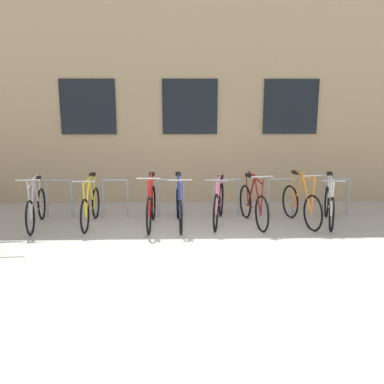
% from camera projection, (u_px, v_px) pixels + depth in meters
% --- Properties ---
extents(ground_plane, '(42.00, 42.00, 0.00)m').
position_uv_depth(ground_plane, '(194.00, 246.00, 7.36)').
color(ground_plane, '#9E998E').
extents(storefront_building, '(28.00, 7.54, 5.38)m').
position_uv_depth(storefront_building, '(187.00, 93.00, 13.55)').
color(storefront_building, tan).
rests_on(storefront_building, ground).
extents(bike_rack, '(6.59, 0.05, 0.84)m').
position_uv_depth(bike_rack, '(199.00, 194.00, 9.10)').
color(bike_rack, gray).
rests_on(bike_rack, ground).
extents(bicycle_yellow, '(0.44, 1.71, 1.02)m').
position_uv_depth(bicycle_yellow, '(90.00, 206.00, 8.55)').
color(bicycle_yellow, black).
rests_on(bicycle_yellow, ground).
extents(bicycle_orange, '(0.51, 1.65, 1.10)m').
position_uv_depth(bicycle_orange, '(301.00, 204.00, 8.62)').
color(bicycle_orange, black).
rests_on(bicycle_orange, ground).
extents(bicycle_blue, '(0.44, 1.75, 1.05)m').
position_uv_depth(bicycle_blue, '(179.00, 207.00, 8.52)').
color(bicycle_blue, black).
rests_on(bicycle_blue, ground).
extents(bicycle_white, '(0.57, 1.72, 1.02)m').
position_uv_depth(bicycle_white, '(329.00, 205.00, 8.66)').
color(bicycle_white, black).
rests_on(bicycle_white, ground).
extents(bicycle_silver, '(0.44, 1.75, 1.06)m').
position_uv_depth(bicycle_silver, '(36.00, 208.00, 8.45)').
color(bicycle_silver, black).
rests_on(bicycle_silver, ground).
extents(bicycle_maroon, '(0.46, 1.72, 1.09)m').
position_uv_depth(bicycle_maroon, '(253.00, 205.00, 8.60)').
color(bicycle_maroon, black).
rests_on(bicycle_maroon, ground).
extents(bicycle_red, '(0.44, 1.74, 1.09)m').
position_uv_depth(bicycle_red, '(151.00, 206.00, 8.45)').
color(bicycle_red, black).
rests_on(bicycle_red, ground).
extents(bicycle_pink, '(0.50, 1.82, 1.01)m').
position_uv_depth(bicycle_pink, '(219.00, 204.00, 8.69)').
color(bicycle_pink, black).
rests_on(bicycle_pink, ground).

